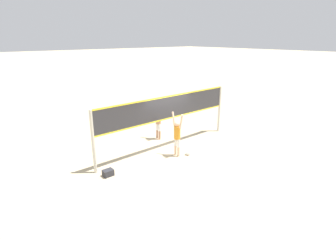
# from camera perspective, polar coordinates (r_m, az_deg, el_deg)

# --- Properties ---
(ground_plane) EXTENTS (200.00, 200.00, 0.00)m
(ground_plane) POSITION_cam_1_polar(r_m,az_deg,el_deg) (12.47, 0.00, -6.07)
(ground_plane) COLOR #C6B28C
(volleyball_net) EXTENTS (7.44, 0.12, 2.52)m
(volleyball_net) POSITION_cam_1_polar(r_m,az_deg,el_deg) (11.87, 0.00, 1.80)
(volleyball_net) COLOR beige
(volleyball_net) RESTS_ON ground_plane
(player_spiker) EXTENTS (0.28, 0.68, 1.96)m
(player_spiker) POSITION_cam_1_polar(r_m,az_deg,el_deg) (11.31, 2.01, -3.05)
(player_spiker) COLOR beige
(player_spiker) RESTS_ON ground_plane
(player_blocker) EXTENTS (0.28, 0.69, 2.03)m
(player_blocker) POSITION_cam_1_polar(r_m,az_deg,el_deg) (13.19, -2.14, 0.19)
(player_blocker) COLOR tan
(player_blocker) RESTS_ON ground_plane
(volleyball) EXTENTS (0.21, 0.21, 0.21)m
(volleyball) POSITION_cam_1_polar(r_m,az_deg,el_deg) (11.75, 4.38, -7.10)
(volleyball) COLOR white
(volleyball) RESTS_ON ground_plane
(gear_bag) EXTENTS (0.38, 0.29, 0.25)m
(gear_bag) POSITION_cam_1_polar(r_m,az_deg,el_deg) (10.32, -12.91, -11.13)
(gear_bag) COLOR #2D2D33
(gear_bag) RESTS_ON ground_plane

